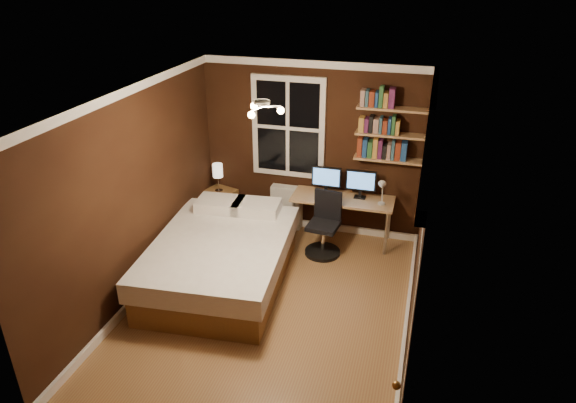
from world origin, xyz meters
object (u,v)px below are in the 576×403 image
(desk, at_px, (343,202))
(monitor_right, at_px, (361,184))
(radiator, at_px, (286,207))
(desk_lamp, at_px, (382,192))
(nightstand, at_px, (220,207))
(monitor_left, at_px, (326,181))
(bedside_lamp, at_px, (218,178))
(bed, at_px, (222,259))
(office_chair, at_px, (324,232))

(desk, height_order, monitor_right, monitor_right)
(radiator, bearing_deg, desk_lamp, -12.25)
(nightstand, relative_size, monitor_left, 1.26)
(monitor_right, bearing_deg, desk, -162.73)
(monitor_right, bearing_deg, bedside_lamp, -179.08)
(bed, xyz_separation_m, desk, (1.26, 1.43, 0.29))
(nightstand, xyz_separation_m, monitor_right, (2.12, 0.03, 0.62))
(nightstand, bearing_deg, bedside_lamp, 0.00)
(bedside_lamp, xyz_separation_m, monitor_left, (1.64, 0.03, 0.13))
(radiator, height_order, office_chair, office_chair)
(monitor_right, xyz_separation_m, office_chair, (-0.40, -0.48, -0.56))
(nightstand, distance_m, desk_lamp, 2.53)
(monitor_right, relative_size, desk_lamp, 0.96)
(monitor_right, bearing_deg, office_chair, -129.71)
(bedside_lamp, bearing_deg, radiator, 7.35)
(monitor_right, bearing_deg, bed, -134.66)
(bed, relative_size, desk, 1.63)
(monitor_right, xyz_separation_m, desk_lamp, (0.32, -0.21, 0.02))
(monitor_right, bearing_deg, monitor_left, 180.00)
(nightstand, distance_m, bedside_lamp, 0.48)
(nightstand, bearing_deg, desk, 15.37)
(radiator, xyz_separation_m, office_chair, (0.70, -0.58, -0.01))
(bed, bearing_deg, bedside_lamp, 108.72)
(desk_lamp, bearing_deg, bed, -144.34)
(monitor_right, distance_m, desk_lamp, 0.38)
(desk_lamp, xyz_separation_m, office_chair, (-0.71, -0.27, -0.57))
(bed, distance_m, desk, 1.93)
(radiator, relative_size, office_chair, 0.76)
(nightstand, distance_m, office_chair, 1.78)
(monitor_right, distance_m, office_chair, 0.84)
(monitor_left, distance_m, monitor_right, 0.49)
(desk_lamp, height_order, office_chair, desk_lamp)
(office_chair, bearing_deg, desk_lamp, 26.98)
(radiator, height_order, desk, desk)
(desk_lamp, bearing_deg, monitor_left, 165.31)
(nightstand, distance_m, radiator, 1.03)
(bed, distance_m, monitor_right, 2.19)
(monitor_right, bearing_deg, nightstand, -179.08)
(desk, bearing_deg, nightstand, 178.88)
(desk, xyz_separation_m, desk_lamp, (0.54, -0.14, 0.28))
(bedside_lamp, bearing_deg, bed, -66.47)
(nightstand, relative_size, radiator, 0.79)
(bedside_lamp, height_order, office_chair, bedside_lamp)
(bed, bearing_deg, desk_lamp, 30.85)
(nightstand, bearing_deg, bed, -49.98)
(desk, distance_m, monitor_right, 0.36)
(bed, height_order, office_chair, office_chair)
(radiator, bearing_deg, office_chair, -39.31)
(bed, height_order, desk_lamp, desk_lamp)
(radiator, distance_m, desk, 0.93)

